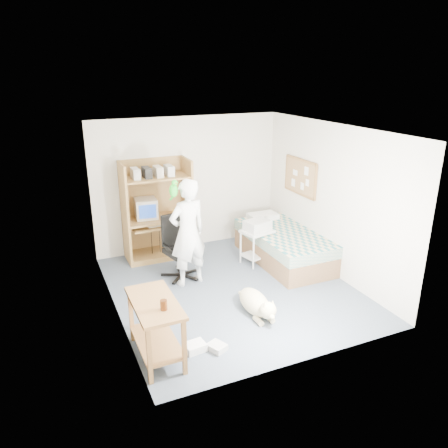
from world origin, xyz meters
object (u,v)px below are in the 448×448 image
object	(u,v)px
person	(188,233)
office_chair	(179,255)
printer_cart	(257,241)
side_desk	(156,321)
dog	(256,303)
bed	(283,246)
computer_hutch	(157,214)

from	to	relation	value
person	office_chair	bearing A→B (deg)	-91.36
person	printer_cart	bearing A→B (deg)	177.64
side_desk	printer_cart	xyz separation A→B (m)	(2.37, 1.93, -0.08)
office_chair	dog	world-z (taller)	office_chair
bed	person	distance (m)	1.95
computer_hutch	printer_cart	bearing A→B (deg)	-33.68
bed	office_chair	distance (m)	1.92
computer_hutch	office_chair	xyz separation A→B (m)	(0.09, -0.96, -0.45)
computer_hutch	bed	xyz separation A→B (m)	(2.00, -1.12, -0.53)
bed	side_desk	size ratio (longest dim) A/B	2.02
bed	dog	xyz separation A→B (m)	(-1.30, -1.44, -0.12)
side_desk	printer_cart	size ratio (longest dim) A/B	1.61
computer_hutch	person	size ratio (longest dim) A/B	1.03
computer_hutch	dog	size ratio (longest dim) A/B	1.74
printer_cart	office_chair	bearing A→B (deg)	164.68
computer_hutch	side_desk	world-z (taller)	computer_hutch
computer_hutch	person	xyz separation A→B (m)	(0.15, -1.27, 0.05)
office_chair	printer_cart	distance (m)	1.44
side_desk	printer_cart	bearing A→B (deg)	39.09
side_desk	person	world-z (taller)	person
bed	side_desk	bearing A→B (deg)	-147.50
computer_hutch	side_desk	xyz separation A→B (m)	(-0.85, -2.94, -0.33)
computer_hutch	printer_cart	distance (m)	1.87
side_desk	office_chair	distance (m)	2.19
computer_hutch	dog	distance (m)	2.74
bed	person	world-z (taller)	person
office_chair	dog	xyz separation A→B (m)	(0.62, -1.60, -0.21)
side_desk	person	distance (m)	1.98
side_desk	office_chair	bearing A→B (deg)	64.65
bed	printer_cart	world-z (taller)	bed
side_desk	printer_cart	world-z (taller)	side_desk
side_desk	dog	xyz separation A→B (m)	(1.55, 0.37, -0.32)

